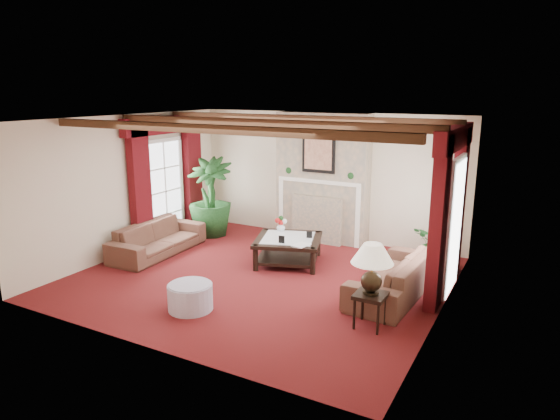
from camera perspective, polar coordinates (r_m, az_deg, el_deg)
The scene contains 23 objects.
floor at distance 8.71m, azimuth -2.17°, elevation -7.69°, with size 6.00×6.00×0.00m, color #4C0D10.
ceiling at distance 8.12m, azimuth -2.34°, elevation 10.34°, with size 6.00×6.00×0.00m, color white.
back_wall at distance 10.72m, azimuth 5.30°, elevation 3.85°, with size 6.00×0.02×2.70m, color beige.
left_wall at distance 10.15m, azimuth -16.98°, elevation 2.75°, with size 0.02×5.50×2.70m, color beige.
right_wall at distance 7.29m, azimuth 18.48°, elevation -1.53°, with size 0.02×5.50×2.70m, color beige.
ceiling_beams at distance 8.12m, azimuth -2.34°, elevation 9.92°, with size 6.00×3.00×0.12m, color #392112, non-canonical shape.
fireplace at distance 10.39m, azimuth 5.02°, elevation 11.04°, with size 2.00×0.52×2.70m, color tan, non-canonical shape.
french_door_left at distance 10.74m, azimuth -13.35°, elevation 7.76°, with size 0.10×1.10×2.16m, color white, non-canonical shape.
french_door_right at distance 8.12m, azimuth 19.98°, elevation 5.48°, with size 0.10×1.10×2.16m, color white, non-canonical shape.
curtains_left at distance 10.63m, azimuth -13.03°, elevation 10.00°, with size 0.20×2.40×2.55m, color #46090F, non-canonical shape.
curtains_right at distance 8.09m, azimuth 19.45°, elevation 8.50°, with size 0.20×2.40×2.55m, color #46090F, non-canonical shape.
sofa_left at distance 10.09m, azimuth -13.81°, elevation -2.59°, with size 0.70×2.13×0.82m, color #360E1A.
sofa_right at distance 8.08m, azimuth 12.95°, elevation -6.52°, with size 0.77×2.23×0.86m, color #360E1A.
potted_palm at distance 11.13m, azimuth -7.92°, elevation -0.42°, with size 1.42×1.93×0.96m, color black.
small_plant at distance 9.44m, azimuth 17.61°, elevation -4.30°, with size 1.00×1.07×0.72m, color black.
coffee_table at distance 9.32m, azimuth 0.94°, elevation -4.64°, with size 1.18×1.18×0.48m, color black, non-canonical shape.
side_table at distance 7.02m, azimuth 10.24°, elevation -11.21°, with size 0.41×0.41×0.49m, color black, non-canonical shape.
ottoman at distance 7.56m, azimuth -10.21°, elevation -9.76°, with size 0.66×0.66×0.39m, color #968DA0.
table_lamp at distance 6.79m, azimuth 10.46°, elevation -6.58°, with size 0.57×0.57×0.72m, color black, non-canonical shape.
flower_vase at distance 9.68m, azimuth 0.10°, elevation -1.94°, with size 0.17×0.18×0.17m, color silver.
book at distance 8.82m, azimuth 1.84°, elevation -3.02°, with size 0.23×0.06×0.32m, color black.
photo_frame_a at distance 8.90m, azimuth 0.18°, elevation -3.42°, with size 0.11×0.02×0.15m, color black, non-canonical shape.
photo_frame_b at distance 9.22m, azimuth 3.37°, elevation -2.85°, with size 0.11×0.02×0.14m, color black, non-canonical shape.
Camera 1 is at (4.16, -6.96, 3.18)m, focal length 32.00 mm.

